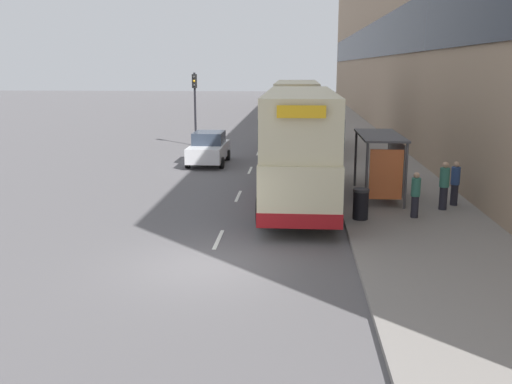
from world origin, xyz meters
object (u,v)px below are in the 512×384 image
Objects in this scene: double_decker_bus_ahead at (297,115)px; pedestrian_at_shelter at (455,183)px; bus_shelter at (385,155)px; car_0 at (304,107)px; litter_bin at (361,204)px; car_2 at (209,148)px; traffic_light_far_kerb at (195,97)px; pedestrian_1 at (415,194)px; pedestrian_2 at (444,185)px; double_decker_bus_near at (300,144)px; car_1 at (304,113)px.

double_decker_bus_ahead is 15.73m from pedestrian_at_shelter.
car_0 is (-2.68, 40.27, -0.99)m from bus_shelter.
bus_shelter is 4.00× the size of litter_bin.
pedestrian_at_shelter reaches higher than car_2.
pedestrian_at_shelter is at bearing -20.89° from bus_shelter.
car_2 is at bearing -99.80° from car_0.
car_0 is at bearing 73.09° from traffic_light_far_kerb.
bus_shelter is 3.08m from pedestrian_1.
pedestrian_2 is (-0.58, -0.71, 0.05)m from pedestrian_at_shelter.
litter_bin is at bearing -88.08° from car_0.
pedestrian_at_shelter is 1.58× the size of litter_bin.
bus_shelter reaches higher than pedestrian_at_shelter.
double_decker_bus_near is at bearing 173.38° from pedestrian_at_shelter.
pedestrian_2 is (1.90, -1.66, -0.84)m from bus_shelter.
car_2 is (-4.89, 8.67, -1.43)m from double_decker_bus_near.
car_0 reaches higher than pedestrian_1.
double_decker_bus_ahead is (-3.44, 13.57, 0.41)m from bus_shelter.
bus_shelter is at bearing 69.17° from litter_bin.
car_0 is 4.31× the size of litter_bin.
car_2 is (-4.74, -5.18, -1.42)m from double_decker_bus_ahead.
double_decker_bus_near is 6.33× the size of pedestrian_2.
bus_shelter is 2.54× the size of pedestrian_at_shelter.
double_decker_bus_near is at bearing -90.96° from car_1.
pedestrian_2 is 3.51m from litter_bin.
bus_shelter reaches higher than litter_bin.
double_decker_bus_ahead is 2.38× the size of car_2.
double_decker_bus_near is 1.06× the size of double_decker_bus_ahead.
double_decker_bus_ahead is 17.01m from litter_bin.
double_decker_bus_near reaches higher than car_1.
bus_shelter is at bearing 134.27° from car_2.
bus_shelter reaches higher than car_1.
car_0 is at bearing 89.48° from car_1.
car_0 is (0.76, 26.70, -1.40)m from double_decker_bus_ahead.
traffic_light_far_kerb is at bearing 115.43° from litter_bin.
car_1 is 34.24m from pedestrian_at_shelter.
pedestrian_at_shelter is at bearing -81.23° from car_1.
pedestrian_at_shelter reaches higher than litter_bin.
car_0 is 1.01× the size of car_1.
car_0 is 1.03× the size of car_2.
double_decker_bus_ahead is at bearing 103.98° from pedestrian_1.
traffic_light_far_kerb is at bearing 120.36° from pedestrian_1.
traffic_light_far_kerb is at bearing 127.38° from pedestrian_at_shelter.
traffic_light_far_kerb is at bearing -113.27° from car_1.
litter_bin is at bearing -153.51° from pedestrian_2.
car_2 is at bearing 134.27° from bus_shelter.
traffic_light_far_kerb is (-12.65, 16.56, 2.26)m from pedestrian_at_shelter.
pedestrian_1 is at bearing -77.20° from bus_shelter.
litter_bin is 0.22× the size of traffic_light_far_kerb.
car_2 is 14.18m from pedestrian_at_shelter.
car_0 is at bearing -99.80° from car_2.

